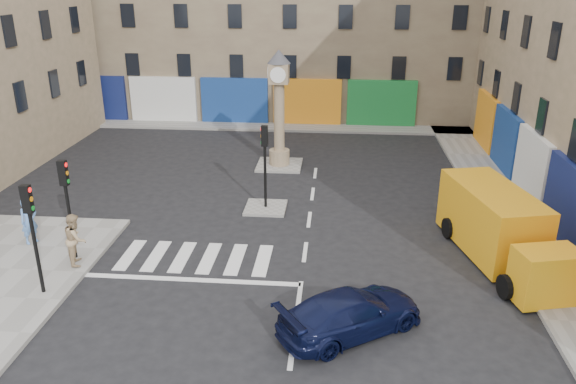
# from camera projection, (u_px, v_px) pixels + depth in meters

# --- Properties ---
(ground) EXTENTS (120.00, 120.00, 0.00)m
(ground) POSITION_uv_depth(u_px,v_px,m) (297.00, 311.00, 17.43)
(ground) COLOR black
(ground) RESTS_ON ground
(sidewalk_right) EXTENTS (2.60, 30.00, 0.15)m
(sidewalk_right) POSITION_uv_depth(u_px,v_px,m) (500.00, 199.00, 25.97)
(sidewalk_right) COLOR gray
(sidewalk_right) RESTS_ON ground
(sidewalk_far) EXTENTS (32.00, 2.40, 0.15)m
(sidewalk_far) POSITION_uv_depth(u_px,v_px,m) (263.00, 126.00, 38.33)
(sidewalk_far) COLOR gray
(sidewalk_far) RESTS_ON ground
(island_near) EXTENTS (1.80, 1.80, 0.12)m
(island_near) POSITION_uv_depth(u_px,v_px,m) (266.00, 208.00, 25.00)
(island_near) COLOR gray
(island_near) RESTS_ON ground
(island_far) EXTENTS (2.40, 2.40, 0.12)m
(island_far) POSITION_uv_depth(u_px,v_px,m) (279.00, 165.00, 30.57)
(island_far) COLOR gray
(island_far) RESTS_ON ground
(traffic_light_left_near) EXTENTS (0.28, 0.22, 3.70)m
(traffic_light_left_near) POSITION_uv_depth(u_px,v_px,m) (31.00, 222.00, 17.35)
(traffic_light_left_near) COLOR black
(traffic_light_left_near) RESTS_ON sidewalk_left
(traffic_light_left_far) EXTENTS (0.28, 0.22, 3.70)m
(traffic_light_left_far) POSITION_uv_depth(u_px,v_px,m) (66.00, 194.00, 19.57)
(traffic_light_left_far) COLOR black
(traffic_light_left_far) RESTS_ON sidewalk_left
(traffic_light_island) EXTENTS (0.28, 0.22, 3.70)m
(traffic_light_island) POSITION_uv_depth(u_px,v_px,m) (265.00, 153.00, 24.08)
(traffic_light_island) COLOR black
(traffic_light_island) RESTS_ON island_near
(clock_pillar) EXTENTS (1.20, 1.20, 6.10)m
(clock_pillar) POSITION_uv_depth(u_px,v_px,m) (279.00, 102.00, 29.29)
(clock_pillar) COLOR tan
(clock_pillar) RESTS_ON island_far
(navy_sedan) EXTENTS (4.71, 4.04, 1.30)m
(navy_sedan) POSITION_uv_depth(u_px,v_px,m) (351.00, 313.00, 16.22)
(navy_sedan) COLOR black
(navy_sedan) RESTS_ON ground
(yellow_van) EXTENTS (3.54, 7.05, 2.46)m
(yellow_van) POSITION_uv_depth(u_px,v_px,m) (499.00, 228.00, 20.24)
(yellow_van) COLOR orange
(yellow_van) RESTS_ON ground
(pedestrian_blue) EXTENTS (0.72, 0.79, 1.80)m
(pedestrian_blue) POSITION_uv_depth(u_px,v_px,m) (29.00, 221.00, 21.26)
(pedestrian_blue) COLOR #5886CB
(pedestrian_blue) RESTS_ON sidewalk_left
(pedestrian_tan) EXTENTS (0.97, 1.10, 1.87)m
(pedestrian_tan) POSITION_uv_depth(u_px,v_px,m) (76.00, 239.00, 19.74)
(pedestrian_tan) COLOR tan
(pedestrian_tan) RESTS_ON sidewalk_left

